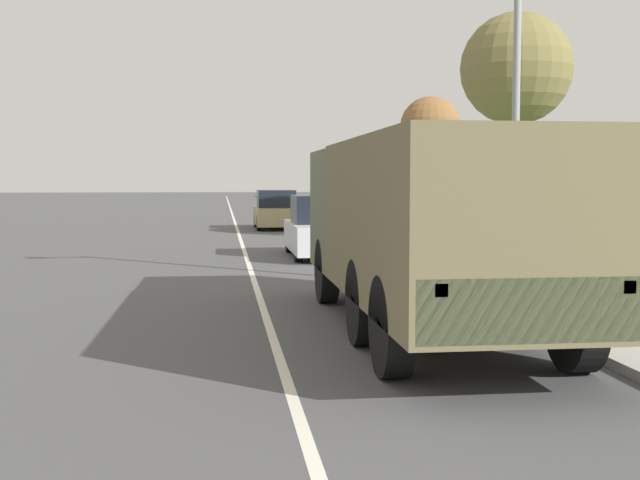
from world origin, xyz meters
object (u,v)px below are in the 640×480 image
(lamp_post, at_px, (506,57))
(car_nearest_ahead, at_px, (322,229))
(military_truck, at_px, (427,221))
(car_second_ahead, at_px, (276,211))

(lamp_post, bearing_deg, car_nearest_ahead, 109.27)
(military_truck, height_order, car_nearest_ahead, military_truck)
(military_truck, distance_m, car_nearest_ahead, 10.85)
(car_second_ahead, relative_size, lamp_post, 0.59)
(car_nearest_ahead, distance_m, car_second_ahead, 12.51)
(car_nearest_ahead, height_order, lamp_post, lamp_post)
(car_nearest_ahead, xyz_separation_m, lamp_post, (2.51, -7.17, 3.60))
(car_nearest_ahead, height_order, car_second_ahead, car_nearest_ahead)
(military_truck, height_order, lamp_post, lamp_post)
(military_truck, bearing_deg, car_nearest_ahead, 90.50)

